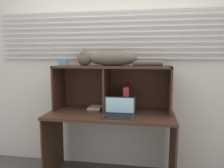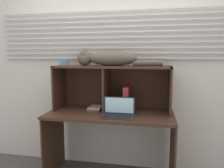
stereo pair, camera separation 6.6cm
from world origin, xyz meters
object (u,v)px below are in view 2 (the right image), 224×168
cat (108,58)px  laptop (118,112)px  binder_upright (127,99)px  small_basket (64,62)px  book_stack (95,108)px

cat → laptop: size_ratio=2.88×
binder_upright → small_basket: (-0.74, 0.00, 0.41)m
laptop → small_basket: (-0.68, 0.23, 0.51)m
small_basket → binder_upright: bearing=0.0°
laptop → book_stack: bearing=142.8°
binder_upright → laptop: bearing=-104.6°
small_basket → laptop: bearing=-19.0°
cat → book_stack: (-0.15, 0.00, -0.58)m
laptop → small_basket: bearing=161.0°
small_basket → cat: bearing=0.0°
cat → book_stack: size_ratio=4.48×
laptop → binder_upright: size_ratio=1.17×
book_stack → laptop: bearing=-37.2°
binder_upright → small_basket: small_basket is taller
cat → binder_upright: (0.22, 0.00, -0.45)m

